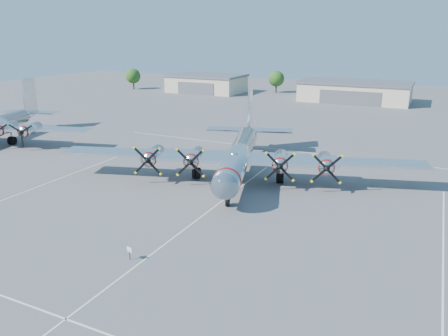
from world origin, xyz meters
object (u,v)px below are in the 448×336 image
at_px(tree_west, 276,79).
at_px(main_bomber_b29, 239,176).
at_px(tree_far_west, 133,76).
at_px(hangar_center, 355,91).
at_px(info_placard, 129,251).
at_px(hangar_west, 207,83).

bearing_deg(tree_west, main_bomber_b29, -73.89).
distance_m(tree_far_west, main_bomber_b29, 96.26).
relative_size(hangar_center, info_placard, 25.44).
bearing_deg(hangar_center, info_placard, -90.64).
height_order(main_bomber_b29, info_placard, main_bomber_b29).
relative_size(hangar_west, info_placard, 20.10).
bearing_deg(hangar_west, tree_west, 21.89).
bearing_deg(tree_far_west, tree_west, 14.93).
distance_m(tree_far_west, info_placard, 114.93).
distance_m(hangar_west, info_placard, 105.47).
distance_m(hangar_center, main_bomber_b29, 71.95).
height_order(tree_far_west, main_bomber_b29, tree_far_west).
bearing_deg(hangar_west, info_placard, -65.38).
xyz_separation_m(hangar_west, info_placard, (43.93, -95.87, -1.92)).
xyz_separation_m(tree_far_west, tree_west, (45.00, 12.00, 0.00)).
distance_m(hangar_center, info_placard, 95.89).
bearing_deg(tree_far_west, main_bomber_b29, -44.93).
distance_m(tree_west, info_placard, 106.68).
bearing_deg(main_bomber_b29, hangar_center, 71.52).
bearing_deg(info_placard, hangar_center, 104.65).
bearing_deg(info_placard, tree_far_west, 142.16).
height_order(hangar_west, info_placard, hangar_west).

